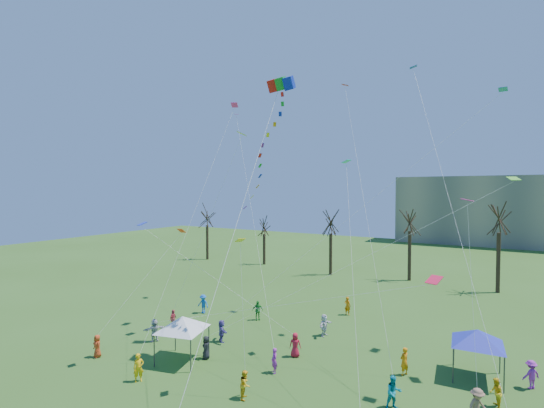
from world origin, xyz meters
The scene contains 6 objects.
bare_tree_row centered at (3.91, 35.31, 6.92)m, with size 69.06×7.51×10.91m.
big_box_kite centered at (-1.43, 6.50, 14.37)m, with size 2.25×6.97×20.56m.
canopy_tent_white centered at (-6.83, 3.85, 2.65)m, with size 4.05×4.05×3.13m.
canopy_tent_blue centered at (10.93, 11.45, 2.63)m, with size 4.13×4.13×3.10m.
festival_crowd centered at (-0.13, 7.51, 0.86)m, with size 27.42×19.34×1.86m.
small_kites_aloft centered at (0.64, 10.68, 13.30)m, with size 26.66×18.97×31.51m.
Camera 1 is at (11.63, -15.36, 11.82)m, focal length 25.00 mm.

